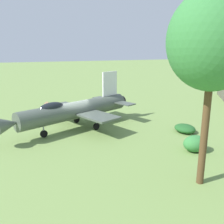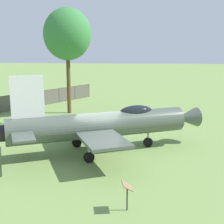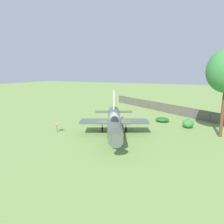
{
  "view_description": "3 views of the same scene",
  "coord_description": "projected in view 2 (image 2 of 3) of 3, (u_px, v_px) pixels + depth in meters",
  "views": [
    {
      "loc": [
        4.09,
        21.35,
        7.19
      ],
      "look_at": [
        -1.77,
        4.53,
        2.5
      ],
      "focal_mm": 40.58,
      "sensor_mm": 36.0,
      "label": 1
    },
    {
      "loc": [
        2.44,
        -18.33,
        6.35
      ],
      "look_at": [
        0.69,
        0.67,
        2.38
      ],
      "focal_mm": 51.03,
      "sensor_mm": 36.0,
      "label": 2
    },
    {
      "loc": [
        20.35,
        8.97,
        7.35
      ],
      "look_at": [
        0.79,
        0.06,
        2.9
      ],
      "focal_mm": 31.59,
      "sensor_mm": 36.0,
      "label": 3
    }
  ],
  "objects": [
    {
      "name": "display_jet",
      "position": [
        105.0,
        124.0,
        19.14
      ],
      "size": [
        12.13,
        8.36,
        4.78
      ],
      "rotation": [
        0.0,
        0.0,
        0.43
      ],
      "color": "#4C564C",
      "rests_on": "ground_plane"
    },
    {
      "name": "info_plaque",
      "position": [
        127.0,
        190.0,
        12.37
      ],
      "size": [
        0.51,
        0.67,
        1.14
      ],
      "color": "#333333",
      "rests_on": "ground_plane"
    },
    {
      "name": "shade_tree",
      "position": [
        67.0,
        35.0,
        29.32
      ],
      "size": [
        4.43,
        4.3,
        9.82
      ],
      "color": "brown",
      "rests_on": "ground_plane"
    },
    {
      "name": "ground_plane",
      "position": [
        100.0,
        152.0,
        19.38
      ],
      "size": [
        200.0,
        200.0,
        0.0
      ],
      "primitive_type": "plane",
      "color": "#75934C"
    },
    {
      "name": "shrub_near_fence",
      "position": [
        33.0,
        114.0,
        27.38
      ],
      "size": [
        1.74,
        1.39,
        1.14
      ],
      "color": "#387F3D",
      "rests_on": "ground_plane"
    }
  ]
}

